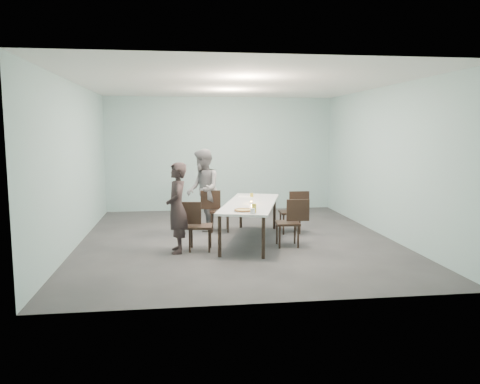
{
  "coord_description": "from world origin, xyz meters",
  "views": [
    {
      "loc": [
        -1.12,
        -8.95,
        2.11
      ],
      "look_at": [
        0.0,
        -0.51,
        1.0
      ],
      "focal_mm": 35.0,
      "sensor_mm": 36.0,
      "label": 1
    }
  ],
  "objects": [
    {
      "name": "water_tumbler",
      "position": [
        0.09,
        -1.4,
        0.8
      ],
      "size": [
        0.08,
        0.08,
        0.09
      ],
      "primitive_type": "cylinder",
      "color": "silver",
      "rests_on": "table"
    },
    {
      "name": "amber_tumbler",
      "position": [
        0.39,
        0.56,
        0.79
      ],
      "size": [
        0.07,
        0.07,
        0.08
      ],
      "primitive_type": "cylinder",
      "color": "gold",
      "rests_on": "table"
    },
    {
      "name": "diner_far",
      "position": [
        -0.61,
        0.91,
        0.87
      ],
      "size": [
        0.73,
        0.9,
        1.74
      ],
      "primitive_type": "imported",
      "rotation": [
        0.0,
        0.0,
        -1.49
      ],
      "color": "gray",
      "rests_on": "ground"
    },
    {
      "name": "chair_far_right",
      "position": [
        1.26,
        0.43,
        0.5
      ],
      "size": [
        0.61,
        0.43,
        0.87
      ],
      "rotation": [
        0.0,
        0.0,
        3.12
      ],
      "color": "black",
      "rests_on": "ground"
    },
    {
      "name": "tealight",
      "position": [
        0.24,
        -0.35,
        0.77
      ],
      "size": [
        0.06,
        0.06,
        0.05
      ],
      "color": "silver",
      "rests_on": "table"
    },
    {
      "name": "beer_glass",
      "position": [
        0.13,
        -1.3,
        0.82
      ],
      "size": [
        0.08,
        0.08,
        0.15
      ],
      "primitive_type": "cylinder",
      "color": "gold",
      "rests_on": "table"
    },
    {
      "name": "ground",
      "position": [
        0.0,
        0.0,
        0.0
      ],
      "size": [
        7.0,
        7.0,
        0.0
      ],
      "primitive_type": "plane",
      "color": "#333335",
      "rests_on": "ground"
    },
    {
      "name": "table",
      "position": [
        0.24,
        -0.21,
        0.69
      ],
      "size": [
        1.58,
        2.75,
        0.75
      ],
      "rotation": [
        0.0,
        0.0,
        -0.28
      ],
      "color": "white",
      "rests_on": "ground"
    },
    {
      "name": "menu",
      "position": [
        0.27,
        0.62,
        0.75
      ],
      "size": [
        0.35,
        0.29,
        0.01
      ],
      "primitive_type": "cube",
      "rotation": [
        0.0,
        0.0,
        -0.28
      ],
      "color": "silver",
      "rests_on": "table"
    },
    {
      "name": "room_shell",
      "position": [
        0.0,
        0.0,
        2.03
      ],
      "size": [
        6.02,
        7.02,
        3.01
      ],
      "color": "#95BBBB",
      "rests_on": "ground"
    },
    {
      "name": "chair_near_left",
      "position": [
        -0.83,
        -0.77,
        0.5
      ],
      "size": [
        0.64,
        0.47,
        0.87
      ],
      "rotation": [
        0.0,
        0.0,
        -0.13
      ],
      "color": "black",
      "rests_on": "ground"
    },
    {
      "name": "chair_far_left",
      "position": [
        -0.34,
        0.79,
        0.5
      ],
      "size": [
        0.62,
        0.44,
        0.87
      ],
      "rotation": [
        0.0,
        0.0,
        -0.05
      ],
      "color": "black",
      "rests_on": "ground"
    },
    {
      "name": "pizza",
      "position": [
        -0.03,
        -1.16,
        0.77
      ],
      "size": [
        0.34,
        0.34,
        0.04
      ],
      "color": "white",
      "rests_on": "table"
    },
    {
      "name": "side_plate",
      "position": [
        0.17,
        -0.84,
        0.76
      ],
      "size": [
        0.18,
        0.18,
        0.01
      ],
      "primitive_type": "cylinder",
      "color": "white",
      "rests_on": "table"
    },
    {
      "name": "diner_near",
      "position": [
        -1.15,
        -0.88,
        0.79
      ],
      "size": [
        0.4,
        0.59,
        1.58
      ],
      "primitive_type": "imported",
      "rotation": [
        0.0,
        0.0,
        -1.53
      ],
      "color": "black",
      "rests_on": "ground"
    },
    {
      "name": "chair_near_right",
      "position": [
        0.94,
        -0.7,
        0.5
      ],
      "size": [
        0.62,
        0.45,
        0.87
      ],
      "rotation": [
        0.0,
        0.0,
        3.08
      ],
      "color": "black",
      "rests_on": "ground"
    }
  ]
}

